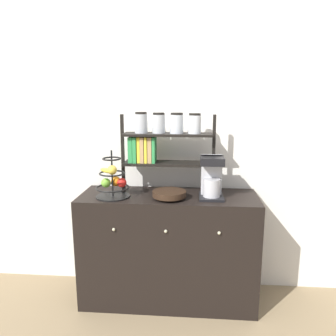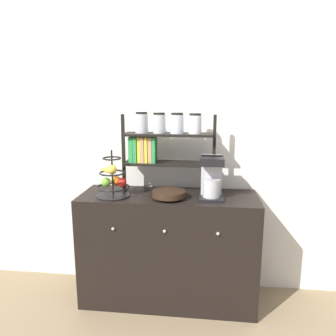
{
  "view_description": "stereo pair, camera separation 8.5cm",
  "coord_description": "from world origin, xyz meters",
  "views": [
    {
      "loc": [
        0.19,
        -2.18,
        1.61
      ],
      "look_at": [
        -0.0,
        0.24,
        1.1
      ],
      "focal_mm": 35.0,
      "sensor_mm": 36.0,
      "label": 1
    },
    {
      "loc": [
        0.28,
        -2.17,
        1.61
      ],
      "look_at": [
        -0.0,
        0.24,
        1.1
      ],
      "focal_mm": 35.0,
      "sensor_mm": 36.0,
      "label": 2
    }
  ],
  "objects": [
    {
      "name": "ground_plane",
      "position": [
        0.0,
        0.0,
        0.0
      ],
      "size": [
        12.0,
        12.0,
        0.0
      ],
      "primitive_type": "plane",
      "color": "#847051"
    },
    {
      "name": "wall_back",
      "position": [
        0.0,
        0.52,
        1.3
      ],
      "size": [
        7.0,
        0.05,
        2.6
      ],
      "primitive_type": "cube",
      "color": "silver",
      "rests_on": "ground_plane"
    },
    {
      "name": "sideboard",
      "position": [
        0.0,
        0.24,
        0.44
      ],
      "size": [
        1.37,
        0.5,
        0.88
      ],
      "color": "black",
      "rests_on": "ground_plane"
    },
    {
      "name": "coffee_maker",
      "position": [
        0.33,
        0.22,
        1.04
      ],
      "size": [
        0.18,
        0.22,
        0.32
      ],
      "color": "black",
      "rests_on": "sideboard"
    },
    {
      "name": "fruit_stand",
      "position": [
        -0.41,
        0.16,
        1.0
      ],
      "size": [
        0.26,
        0.26,
        0.36
      ],
      "color": "black",
      "rests_on": "sideboard"
    },
    {
      "name": "wooden_bowl",
      "position": [
        0.01,
        0.15,
        0.92
      ],
      "size": [
        0.25,
        0.25,
        0.06
      ],
      "color": "black",
      "rests_on": "sideboard"
    },
    {
      "name": "shelf_hutch",
      "position": [
        -0.07,
        0.33,
        1.3
      ],
      "size": [
        0.73,
        0.2,
        0.63
      ],
      "color": "black",
      "rests_on": "sideboard"
    }
  ]
}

